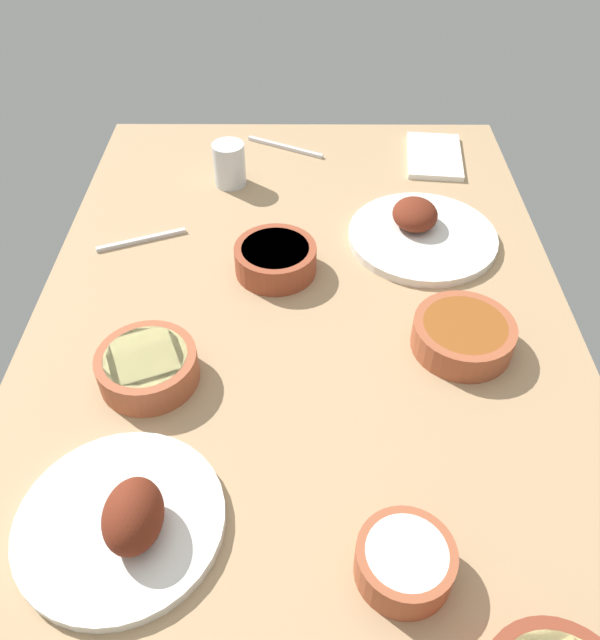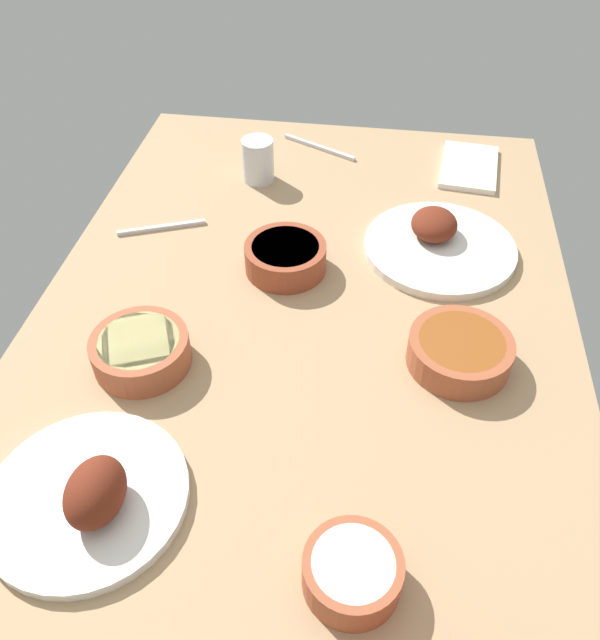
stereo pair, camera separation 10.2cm
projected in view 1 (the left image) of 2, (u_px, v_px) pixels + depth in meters
The scene contains 11 objects.
dining_table at pixel (300, 337), 104.70cm from camera, with size 140.00×90.00×4.00cm, color tan.
plate_far_side at pixel (419, 231), 119.80cm from camera, with size 27.89×27.89×6.40cm.
plate_center_main at pixel (121, 520), 76.86cm from camera, with size 25.74×25.74×8.37cm.
bowl_soup at pixel (461, 334), 98.68cm from camera, with size 15.75×15.75×4.84cm.
bowl_onions at pixel (273, 258), 112.02cm from camera, with size 14.46×14.46×5.12cm.
bowl_cream at pixel (402, 561), 72.50cm from camera, with size 11.46×11.46×5.00cm.
bowl_potatoes at pixel (145, 366), 93.78cm from camera, with size 14.87×14.87×5.05cm.
water_tumbler at pixel (228, 164), 131.50cm from camera, with size 6.64×6.64×9.07cm, color silver.
folded_napkin at pixel (433, 156), 141.67cm from camera, with size 18.78×11.74×1.20cm, color white.
fork_loose at pixel (140, 240), 119.80cm from camera, with size 16.84×0.90×0.80cm, color silver.
spoon_loose at pixel (283, 147), 144.90cm from camera, with size 18.91×0.90×0.80cm, color silver.
Camera 1 is at (-73.18, -0.36, 76.93)cm, focal length 35.75 mm.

